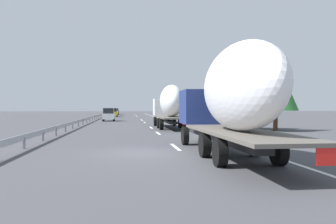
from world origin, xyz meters
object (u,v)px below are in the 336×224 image
Objects in this scene: car_white_van at (109,115)px; car_silver_hatch at (115,112)px; truck_trailing at (231,96)px; road_sign at (171,107)px; truck_lead at (170,104)px; car_yellow_coupe at (113,113)px; car_black_suv at (116,111)px.

car_white_van is 0.87× the size of car_silver_hatch.
truck_trailing is 4.37× the size of road_sign.
truck_lead reaches higher than car_yellow_coupe.
car_yellow_coupe is 1.40× the size of road_sign.
truck_lead reaches higher than road_sign.
truck_lead is 20.57m from truck_trailing.
road_sign is at bearing -7.95° from truck_lead.
truck_lead is at bearing -170.55° from car_yellow_coupe.
car_yellow_coupe is 16.71m from car_silver_hatch.
car_black_suv is 0.89× the size of car_silver_hatch.
car_white_van is 10.63m from road_sign.
car_silver_hatch is at bearing 6.99° from truck_lead.
car_black_suv is at bearing 12.77° from road_sign.
truck_trailing reaches higher than car_yellow_coupe.
truck_lead is 0.92× the size of truck_trailing.
truck_trailing is 3.32× the size of car_black_suv.
truck_lead reaches higher than car_silver_hatch.
truck_trailing is at bearing -173.56° from car_yellow_coupe.
truck_lead is at bearing -173.88° from car_black_suv.
car_yellow_coupe is at bearing 9.45° from truck_lead.
car_white_van is at bearing 10.04° from truck_trailing.
car_black_suv is at bearing 4.71° from truck_trailing.
road_sign is (-21.08, -10.30, 1.21)m from car_yellow_coupe.
car_yellow_coupe is (63.85, 7.20, -1.68)m from truck_trailing.
truck_lead is at bearing 172.05° from road_sign.
car_silver_hatch is at bearing 5.22° from truck_trailing.
truck_lead is 60.46m from car_silver_hatch.
car_yellow_coupe is (43.29, 7.20, -1.48)m from truck_lead.
car_black_suv is 48.85m from car_white_van.
car_white_van is 40.77m from car_silver_hatch.
car_yellow_coupe is 0.94× the size of car_silver_hatch.
truck_trailing is 3.39× the size of car_white_van.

